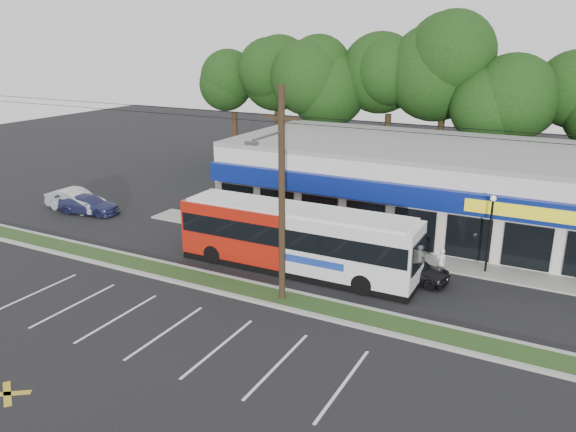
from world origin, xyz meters
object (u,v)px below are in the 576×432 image
(car_dark, at_px, (410,267))
(car_blue, at_px, (89,204))
(pedestrian_a, at_px, (441,263))
(car_silver, at_px, (76,200))
(lamp_post, at_px, (490,225))
(metrobus, at_px, (297,237))
(utility_pole, at_px, (278,189))
(pedestrian_b, at_px, (390,244))

(car_dark, distance_m, car_blue, 23.34)
(pedestrian_a, bearing_deg, car_silver, -35.64)
(lamp_post, xyz_separation_m, metrobus, (-9.02, -4.30, -0.82))
(car_silver, bearing_deg, lamp_post, -85.61)
(utility_pole, bearing_deg, car_blue, 162.43)
(car_dark, bearing_deg, pedestrian_a, -44.83)
(car_silver, xyz_separation_m, car_blue, (1.36, -0.08, -0.12))
(metrobus, distance_m, car_dark, 6.02)
(car_blue, bearing_deg, pedestrian_b, -93.96)
(metrobus, height_order, car_silver, metrobus)
(utility_pole, relative_size, car_blue, 11.15)
(metrobus, height_order, pedestrian_a, metrobus)
(utility_pole, relative_size, pedestrian_b, 30.05)
(lamp_post, distance_m, pedestrian_a, 3.20)
(metrobus, relative_size, pedestrian_a, 8.33)
(pedestrian_a, bearing_deg, lamp_post, -177.12)
(metrobus, xyz_separation_m, pedestrian_b, (3.84, 4.00, -1.02))
(metrobus, height_order, car_dark, metrobus)
(lamp_post, relative_size, metrobus, 0.33)
(lamp_post, xyz_separation_m, car_silver, (-28.00, -1.95, -1.90))
(pedestrian_b, bearing_deg, car_dark, 162.19)
(car_dark, height_order, pedestrian_b, pedestrian_b)
(metrobus, relative_size, car_dark, 3.22)
(pedestrian_b, bearing_deg, metrobus, 81.05)
(car_dark, bearing_deg, metrobus, 109.97)
(lamp_post, distance_m, metrobus, 10.02)
(pedestrian_b, bearing_deg, car_blue, 39.45)
(car_blue, xyz_separation_m, pedestrian_a, (24.64, 0.39, 0.13))
(car_silver, relative_size, pedestrian_b, 2.81)
(car_silver, bearing_deg, car_dark, -91.45)
(car_dark, xyz_separation_m, pedestrian_b, (-1.87, 2.45, 0.14))
(pedestrian_a, bearing_deg, metrobus, -15.53)
(utility_pole, xyz_separation_m, pedestrian_b, (2.99, 7.57, -4.58))
(utility_pole, distance_m, car_dark, 8.49)
(lamp_post, relative_size, car_blue, 0.95)
(pedestrian_b, bearing_deg, lamp_post, -141.84)
(metrobus, xyz_separation_m, car_blue, (-17.62, 2.27, -1.20))
(utility_pole, bearing_deg, pedestrian_b, 68.47)
(pedestrian_b, bearing_deg, car_silver, 38.99)
(utility_pole, distance_m, metrobus, 5.12)
(lamp_post, bearing_deg, pedestrian_a, -140.77)
(car_dark, relative_size, pedestrian_a, 2.59)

